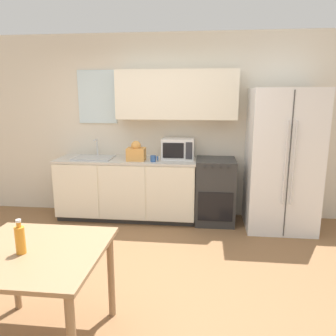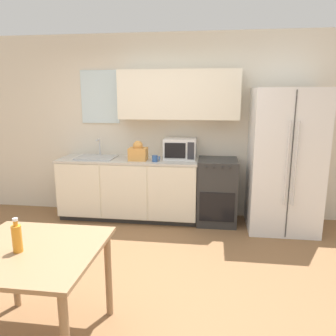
{
  "view_description": "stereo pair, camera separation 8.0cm",
  "coord_description": "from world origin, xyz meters",
  "px_view_note": "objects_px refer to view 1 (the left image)",
  "views": [
    {
      "loc": [
        0.73,
        -2.93,
        1.81
      ],
      "look_at": [
        0.35,
        0.49,
        1.05
      ],
      "focal_mm": 35.0,
      "sensor_mm": 36.0,
      "label": 1
    },
    {
      "loc": [
        0.81,
        -2.92,
        1.81
      ],
      "look_at": [
        0.35,
        0.49,
        1.05
      ],
      "focal_mm": 35.0,
      "sensor_mm": 36.0,
      "label": 2
    }
  ],
  "objects_px": {
    "oven_range": "(215,191)",
    "dining_table": "(35,265)",
    "microwave": "(178,149)",
    "drink_bottle": "(20,239)",
    "refrigerator": "(282,160)",
    "coffee_mug": "(154,159)"
  },
  "relations": [
    {
      "from": "oven_range",
      "to": "drink_bottle",
      "type": "relative_size",
      "value": 3.83
    },
    {
      "from": "coffee_mug",
      "to": "dining_table",
      "type": "relative_size",
      "value": 0.12
    },
    {
      "from": "refrigerator",
      "to": "coffee_mug",
      "type": "distance_m",
      "value": 1.75
    },
    {
      "from": "refrigerator",
      "to": "dining_table",
      "type": "bearing_deg",
      "value": -131.06
    },
    {
      "from": "microwave",
      "to": "coffee_mug",
      "type": "height_order",
      "value": "microwave"
    },
    {
      "from": "oven_range",
      "to": "microwave",
      "type": "bearing_deg",
      "value": 169.98
    },
    {
      "from": "oven_range",
      "to": "dining_table",
      "type": "distance_m",
      "value": 2.95
    },
    {
      "from": "microwave",
      "to": "drink_bottle",
      "type": "xyz_separation_m",
      "value": [
        -0.84,
        -2.77,
        -0.19
      ]
    },
    {
      "from": "dining_table",
      "to": "drink_bottle",
      "type": "height_order",
      "value": "drink_bottle"
    },
    {
      "from": "microwave",
      "to": "oven_range",
      "type": "bearing_deg",
      "value": -10.02
    },
    {
      "from": "oven_range",
      "to": "refrigerator",
      "type": "height_order",
      "value": "refrigerator"
    },
    {
      "from": "oven_range",
      "to": "refrigerator",
      "type": "relative_size",
      "value": 0.49
    },
    {
      "from": "refrigerator",
      "to": "microwave",
      "type": "xyz_separation_m",
      "value": [
        -1.43,
        0.19,
        0.1
      ]
    },
    {
      "from": "dining_table",
      "to": "coffee_mug",
      "type": "bearing_deg",
      "value": 79.51
    },
    {
      "from": "oven_range",
      "to": "drink_bottle",
      "type": "distance_m",
      "value": 3.04
    },
    {
      "from": "oven_range",
      "to": "refrigerator",
      "type": "xyz_separation_m",
      "value": [
        0.88,
        -0.09,
        0.49
      ]
    },
    {
      "from": "microwave",
      "to": "drink_bottle",
      "type": "bearing_deg",
      "value": -106.86
    },
    {
      "from": "refrigerator",
      "to": "dining_table",
      "type": "xyz_separation_m",
      "value": [
        -2.21,
        -2.54,
        -0.3
      ]
    },
    {
      "from": "oven_range",
      "to": "microwave",
      "type": "distance_m",
      "value": 0.81
    },
    {
      "from": "coffee_mug",
      "to": "dining_table",
      "type": "height_order",
      "value": "coffee_mug"
    },
    {
      "from": "refrigerator",
      "to": "drink_bottle",
      "type": "relative_size",
      "value": 7.87
    },
    {
      "from": "oven_range",
      "to": "microwave",
      "type": "relative_size",
      "value": 2.01
    }
  ]
}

